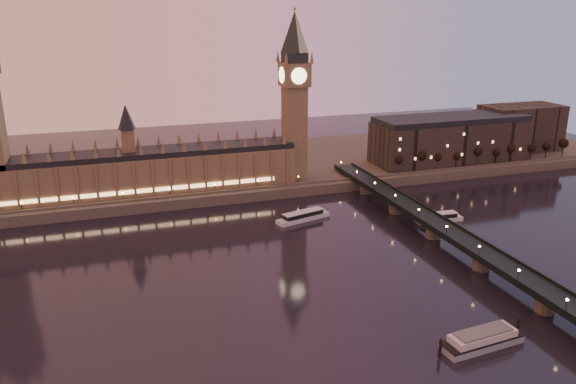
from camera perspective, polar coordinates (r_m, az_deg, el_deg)
name	(u,v)px	position (r m, az deg, el deg)	size (l,w,h in m)	color
ground	(267,281)	(237.69, -2.19, -9.02)	(700.00, 700.00, 0.00)	black
far_embankment	(241,168)	(393.29, -4.78, 2.45)	(560.00, 130.00, 6.00)	#423D35
palace_of_westminster	(141,166)	(336.31, -14.71, 2.53)	(180.00, 26.62, 52.00)	brown
big_ben	(294,86)	(346.32, 0.66, 10.69)	(17.68, 17.68, 104.00)	brown
westminster_bridge	(456,242)	(272.86, 16.66, -4.85)	(13.20, 260.00, 15.30)	black
city_block	(474,135)	(428.34, 18.39, 5.52)	(155.00, 45.00, 34.00)	black
bare_tree_0	(400,160)	(373.00, 11.27, 3.19)	(5.88, 5.88, 11.96)	black
bare_tree_1	(419,158)	(380.37, 13.20, 3.35)	(5.88, 5.88, 11.96)	black
bare_tree_2	(439,157)	(388.17, 15.07, 3.50)	(5.88, 5.88, 11.96)	black
bare_tree_3	(458,155)	(396.35, 16.86, 3.63)	(5.88, 5.88, 11.96)	black
bare_tree_4	(476,153)	(404.91, 18.57, 3.76)	(5.88, 5.88, 11.96)	black
bare_tree_5	(494,152)	(413.82, 20.21, 3.88)	(5.88, 5.88, 11.96)	black
bare_tree_6	(512,150)	(423.06, 21.79, 3.99)	(5.88, 5.88, 11.96)	black
bare_tree_7	(529,148)	(432.59, 23.29, 4.09)	(5.88, 5.88, 11.96)	black
bare_tree_8	(546,147)	(442.42, 24.73, 4.19)	(5.88, 5.88, 11.96)	black
bare_tree_9	(562,145)	(452.51, 26.11, 4.28)	(5.88, 5.88, 11.96)	black
cruise_boat_a	(303,216)	(302.54, 1.55, -2.47)	(31.83, 14.67, 4.98)	silver
cruise_boat_b	(439,217)	(311.71, 15.09, -2.51)	(25.96, 8.50, 4.71)	silver
moored_barge	(482,339)	(205.35, 19.12, -13.94)	(34.21, 10.89, 6.29)	#8190A4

